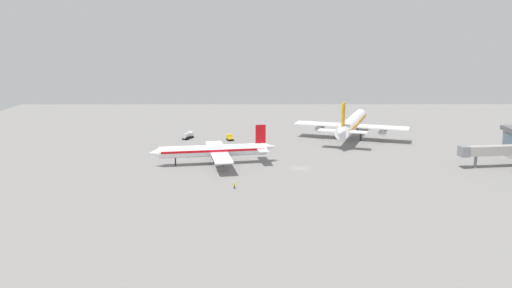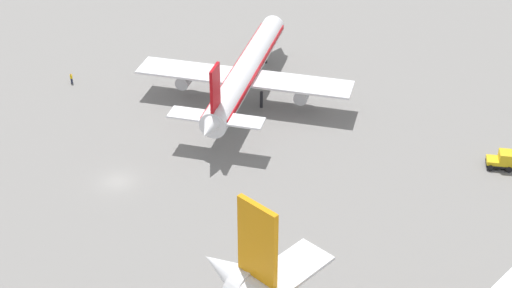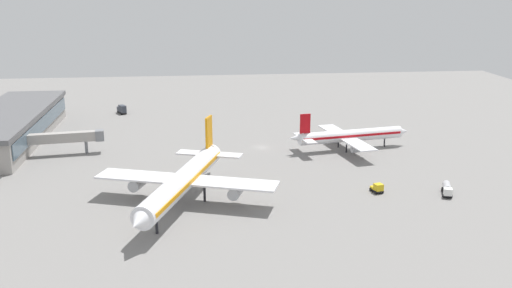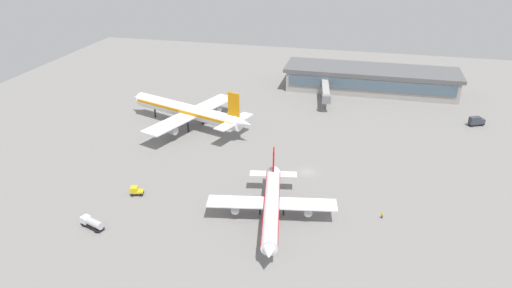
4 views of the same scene
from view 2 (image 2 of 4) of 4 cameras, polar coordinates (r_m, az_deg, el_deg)
ground at (r=94.56m, az=-10.38°, el=-2.79°), size 288.00×288.00×0.00m
airplane_at_gate at (r=109.15m, az=-0.77°, el=5.48°), size 31.51×38.86×11.87m
baggage_tug at (r=99.80m, az=18.02°, el=-1.13°), size 3.59×2.93×2.30m
ground_crew_worker at (r=118.12m, az=-13.70°, el=4.82°), size 0.53×0.53×1.67m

